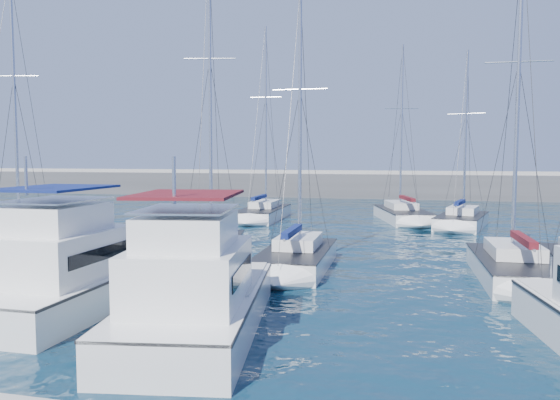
% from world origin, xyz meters
% --- Properties ---
extents(ground, '(220.00, 220.00, 0.00)m').
position_xyz_m(ground, '(0.00, 0.00, 0.00)').
color(ground, black).
rests_on(ground, ground).
extents(breakwater, '(160.00, 6.00, 4.45)m').
position_xyz_m(breakwater, '(0.00, 52.00, 1.05)').
color(breakwater, '#424244').
rests_on(breakwater, ground).
extents(motor_yacht_port_outer, '(4.05, 7.36, 3.20)m').
position_xyz_m(motor_yacht_port_outer, '(-11.43, -0.28, 0.94)').
color(motor_yacht_port_outer, silver).
rests_on(motor_yacht_port_outer, ground).
extents(motor_yacht_port_inner, '(3.72, 9.66, 4.69)m').
position_xyz_m(motor_yacht_port_inner, '(-6.87, -2.16, 1.13)').
color(motor_yacht_port_inner, silver).
rests_on(motor_yacht_port_inner, ground).
extents(motor_yacht_stbd_inner, '(4.97, 9.52, 4.69)m').
position_xyz_m(motor_yacht_stbd_inner, '(-1.54, -4.02, 1.13)').
color(motor_yacht_stbd_inner, silver).
rests_on(motor_yacht_stbd_inner, ground).
extents(sailboat_mid_a, '(4.60, 8.02, 15.39)m').
position_xyz_m(sailboat_mid_a, '(-16.22, 6.04, 0.54)').
color(sailboat_mid_a, silver).
rests_on(sailboat_mid_a, ground).
extents(sailboat_mid_b, '(4.56, 7.72, 16.74)m').
position_xyz_m(sailboat_mid_b, '(-5.72, 7.98, 0.56)').
color(sailboat_mid_b, silver).
rests_on(sailboat_mid_b, ground).
extents(sailboat_mid_c, '(3.13, 7.31, 13.45)m').
position_xyz_m(sailboat_mid_c, '(-0.60, 6.04, 0.52)').
color(sailboat_mid_c, silver).
rests_on(sailboat_mid_c, ground).
extents(sailboat_mid_d, '(3.38, 7.81, 14.96)m').
position_xyz_m(sailboat_mid_d, '(8.99, 6.04, 0.53)').
color(sailboat_mid_d, silver).
rests_on(sailboat_mid_d, ground).
extents(sailboat_back_a, '(3.29, 8.90, 16.50)m').
position_xyz_m(sailboat_back_a, '(-7.56, 25.34, 0.54)').
color(sailboat_back_a, silver).
rests_on(sailboat_back_a, ground).
extents(sailboat_back_b, '(5.30, 9.37, 14.77)m').
position_xyz_m(sailboat_back_b, '(3.85, 26.96, 0.51)').
color(sailboat_back_b, silver).
rests_on(sailboat_back_b, ground).
extents(sailboat_back_c, '(4.61, 7.58, 13.49)m').
position_xyz_m(sailboat_back_c, '(8.25, 23.70, 0.52)').
color(sailboat_back_c, silver).
rests_on(sailboat_back_c, ground).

